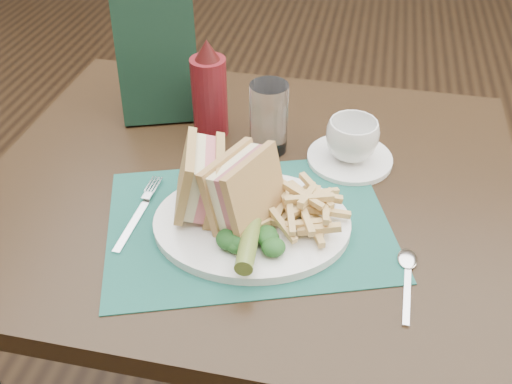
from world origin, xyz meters
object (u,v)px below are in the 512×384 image
at_px(drinking_glass, 269,118).
at_px(check_presenter, 157,59).
at_px(placemat, 249,224).
at_px(table_main, 251,320).
at_px(coffee_cup, 352,139).
at_px(sandwich_half_b, 233,184).
at_px(plate, 252,223).
at_px(sandwich_half_a, 186,178).
at_px(saucer, 350,159).
at_px(ketchup_bottle, 209,88).

relative_size(drinking_glass, check_presenter, 0.54).
bearing_deg(check_presenter, placemat, -70.29).
bearing_deg(table_main, coffee_cup, 29.19).
bearing_deg(drinking_glass, sandwich_half_b, -94.05).
bearing_deg(table_main, drinking_glass, 82.89).
distance_m(table_main, plate, 0.40).
xyz_separation_m(sandwich_half_a, sandwich_half_b, (0.07, -0.00, 0.00)).
xyz_separation_m(saucer, ketchup_bottle, (-0.26, 0.04, 0.09)).
distance_m(placemat, drinking_glass, 0.22).
height_order(sandwich_half_a, saucer, sandwich_half_a).
distance_m(saucer, check_presenter, 0.40).
height_order(sandwich_half_a, coffee_cup, sandwich_half_a).
xyz_separation_m(sandwich_half_b, check_presenter, (-0.21, 0.28, 0.04)).
xyz_separation_m(table_main, drinking_glass, (0.01, 0.10, 0.44)).
relative_size(sandwich_half_a, saucer, 0.75).
xyz_separation_m(plate, ketchup_bottle, (-0.13, 0.25, 0.08)).
bearing_deg(drinking_glass, ketchup_bottle, 164.41).
bearing_deg(ketchup_bottle, plate, -61.93).
xyz_separation_m(table_main, sandwich_half_a, (-0.07, -0.11, 0.45)).
bearing_deg(drinking_glass, coffee_cup, -3.14).
distance_m(sandwich_half_b, drinking_glass, 0.21).
distance_m(table_main, saucer, 0.42).
bearing_deg(ketchup_bottle, sandwich_half_a, -83.17).
bearing_deg(saucer, check_presenter, 167.19).
relative_size(saucer, coffee_cup, 1.66).
relative_size(placemat, saucer, 2.86).
height_order(placemat, plate, plate).
distance_m(sandwich_half_a, ketchup_bottle, 0.24).
distance_m(coffee_cup, check_presenter, 0.39).
height_order(plate, sandwich_half_b, sandwich_half_b).
height_order(sandwich_half_b, check_presenter, check_presenter).
xyz_separation_m(placemat, ketchup_bottle, (-0.12, 0.24, 0.09)).
distance_m(table_main, placemat, 0.39).
height_order(plate, sandwich_half_a, sandwich_half_a).
xyz_separation_m(sandwich_half_a, check_presenter, (-0.14, 0.28, 0.04)).
bearing_deg(plate, check_presenter, 120.08).
xyz_separation_m(placemat, sandwich_half_b, (-0.02, -0.00, 0.07)).
relative_size(drinking_glass, ketchup_bottle, 0.70).
height_order(saucer, check_presenter, check_presenter).
distance_m(saucer, ketchup_bottle, 0.28).
height_order(plate, check_presenter, check_presenter).
relative_size(placemat, sandwich_half_a, 3.82).
distance_m(plate, saucer, 0.24).
relative_size(sandwich_half_a, sandwich_half_b, 0.96).
relative_size(table_main, coffee_cup, 9.95).
height_order(placemat, check_presenter, check_presenter).
relative_size(placemat, check_presenter, 1.77).
height_order(table_main, sandwich_half_b, sandwich_half_b).
bearing_deg(table_main, saucer, 29.19).
height_order(placemat, sandwich_half_a, sandwich_half_a).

